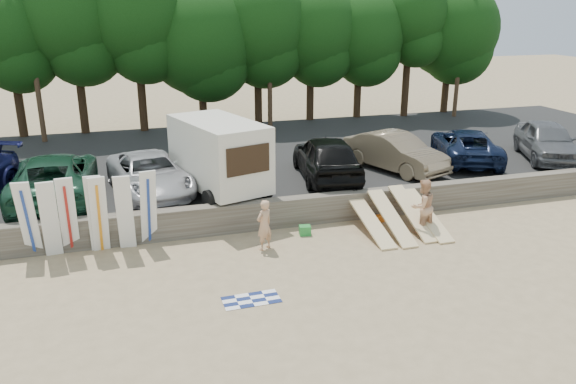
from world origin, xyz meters
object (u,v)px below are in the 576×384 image
object	(u,v)px
car_1	(55,177)
cooler	(305,230)
car_3	(326,157)
car_6	(547,141)
car_2	(150,174)
beachgoer_b	(423,206)
beachgoer_a	(264,225)
car_4	(395,152)
car_5	(465,145)
box_trailer	(219,153)

from	to	relation	value
car_1	cooler	bearing A→B (deg)	152.62
car_3	car_6	distance (m)	10.59
car_2	car_6	bearing A→B (deg)	-10.85
beachgoer_b	beachgoer_a	bearing A→B (deg)	-14.15
car_1	car_4	distance (m)	13.40
car_5	car_6	xyz separation A→B (m)	(3.75, -0.69, 0.12)
car_1	car_3	xyz separation A→B (m)	(10.19, -0.46, 0.06)
car_1	beachgoer_b	xyz separation A→B (m)	(11.90, -5.16, -0.59)
car_5	beachgoer_b	xyz separation A→B (m)	(-5.14, -5.37, -0.49)
car_2	beachgoer_a	bearing A→B (deg)	-65.99
car_1	car_3	world-z (taller)	car_3
box_trailer	car_3	distance (m)	4.53
beachgoer_b	car_5	bearing A→B (deg)	-145.60
car_6	beachgoer_a	distance (m)	15.01
beachgoer_a	beachgoer_b	distance (m)	5.44
car_6	cooler	xyz separation A→B (m)	(-12.72, -3.74, -1.39)
car_2	car_3	bearing A→B (deg)	-11.76
car_2	car_5	distance (m)	13.75
car_2	car_5	world-z (taller)	car_5
box_trailer	car_4	distance (m)	7.74
car_2	car_4	bearing A→B (deg)	-9.48
box_trailer	cooler	size ratio (longest dim) A/B	12.48
cooler	car_3	bearing A→B (deg)	69.76
car_2	cooler	bearing A→B (deg)	-49.75
car_3	car_5	xyz separation A→B (m)	(6.84, 0.68, -0.16)
car_5	beachgoer_a	distance (m)	11.78
car_2	beachgoer_b	world-z (taller)	car_2
car_2	car_3	world-z (taller)	car_3
box_trailer	car_1	xyz separation A→B (m)	(-5.76, 1.13, -0.71)
car_2	beachgoer_b	bearing A→B (deg)	-39.77
box_trailer	car_1	distance (m)	5.92
beachgoer_a	car_6	bearing A→B (deg)	167.52
car_4	car_5	world-z (taller)	car_4
car_5	car_2	bearing A→B (deg)	23.69
car_1	car_2	distance (m)	3.31
box_trailer	car_3	bearing A→B (deg)	-8.20
car_1	car_3	distance (m)	10.20
beachgoer_a	beachgoer_b	xyz separation A→B (m)	(5.43, -0.22, 0.12)
beachgoer_a	cooler	xyz separation A→B (m)	(1.59, 0.73, -0.66)
beachgoer_b	cooler	distance (m)	4.03
car_6	cooler	bearing A→B (deg)	-139.47
box_trailer	cooler	world-z (taller)	box_trailer
box_trailer	car_4	xyz separation A→B (m)	(7.64, 0.98, -0.76)
box_trailer	car_4	world-z (taller)	box_trailer
box_trailer	cooler	xyz separation A→B (m)	(2.30, -3.08, -2.08)
car_5	car_3	bearing A→B (deg)	27.32
car_2	car_6	xyz separation A→B (m)	(17.49, -0.20, 0.13)
car_2	car_4	size ratio (longest dim) A/B	1.09
car_1	beachgoer_b	size ratio (longest dim) A/B	3.17
car_2	car_3	distance (m)	6.90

